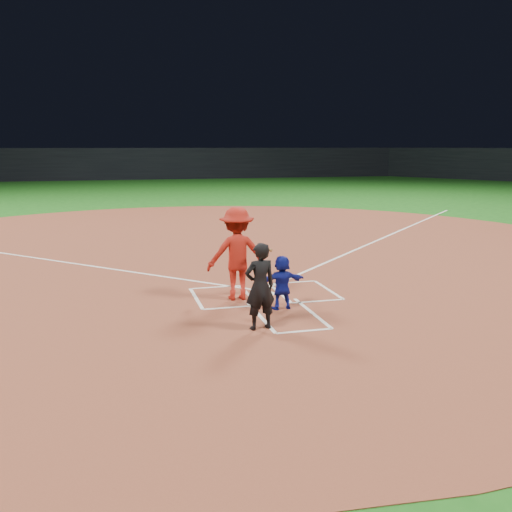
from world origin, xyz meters
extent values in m
plane|color=#155716|center=(0.00, 0.00, 0.00)|extent=(120.00, 120.00, 0.00)
cylinder|color=brown|center=(0.00, 6.00, 0.01)|extent=(28.00, 28.00, 0.01)
cube|color=black|center=(0.00, 48.00, 1.60)|extent=(80.00, 1.20, 3.20)
cylinder|color=white|center=(0.00, 0.00, 0.02)|extent=(0.60, 0.60, 0.02)
imported|color=#121C96|center=(0.04, -1.26, 0.58)|extent=(1.08, 0.41, 1.14)
imported|color=black|center=(-0.76, -2.45, 0.83)|extent=(0.65, 0.48, 1.64)
cube|color=white|center=(-0.98, 0.92, 0.01)|extent=(1.22, 0.08, 0.01)
cube|color=white|center=(-0.98, -0.92, 0.01)|extent=(1.22, 0.08, 0.01)
cube|color=white|center=(-0.37, 0.00, 0.01)|extent=(0.08, 1.83, 0.01)
cube|color=white|center=(-1.59, 0.00, 0.01)|extent=(0.08, 1.83, 0.01)
cube|color=white|center=(0.98, 0.92, 0.01)|extent=(1.22, 0.08, 0.01)
cube|color=white|center=(0.98, -0.92, 0.01)|extent=(1.22, 0.08, 0.01)
cube|color=white|center=(0.37, 0.00, 0.01)|extent=(0.08, 1.83, 0.01)
cube|color=white|center=(1.59, 0.00, 0.01)|extent=(0.08, 1.83, 0.01)
cube|color=white|center=(-0.55, -1.70, 0.01)|extent=(0.08, 2.20, 0.01)
cube|color=white|center=(0.55, -1.70, 0.01)|extent=(0.08, 2.20, 0.01)
cube|color=white|center=(0.00, -2.80, 0.01)|extent=(1.10, 0.08, 0.01)
cube|color=white|center=(7.07, 7.37, 0.01)|extent=(14.21, 14.21, 0.01)
imported|color=#A81C12|center=(-0.70, -0.24, 1.04)|extent=(1.36, 0.81, 2.06)
cylinder|color=olive|center=(-0.10, -0.39, 1.15)|extent=(0.55, 0.72, 0.28)
camera|label=1|loc=(-3.42, -12.36, 3.39)|focal=40.00mm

